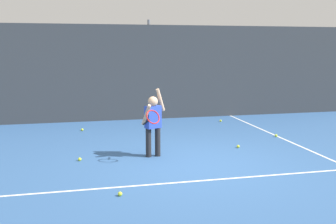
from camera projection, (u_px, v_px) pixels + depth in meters
The scene contains 12 objects.
ground_plane at pixel (199, 165), 7.39m from camera, with size 20.00×20.00×0.00m, color #335B93.
court_line_baseline at pixel (214, 180), 6.55m from camera, with size 9.00×0.05×0.00m, color white.
court_line_sideline at pixel (296, 144), 8.93m from camera, with size 0.05×9.00×0.00m, color white.
back_fence_windscreen at pixel (150, 73), 11.94m from camera, with size 13.55×0.08×2.81m, color #383D42.
fence_post_1 at pixel (149, 70), 11.98m from camera, with size 0.09×0.09×2.96m, color slate.
tennis_player at pixel (153, 121), 7.82m from camera, with size 0.53×0.77×1.35m.
tennis_ball_0 at pixel (120, 194), 5.83m from camera, with size 0.07×0.07×0.07m, color #CCE033.
tennis_ball_1 at pixel (238, 146), 8.63m from camera, with size 0.07×0.07×0.07m, color #CCE033.
tennis_ball_2 at pixel (221, 121), 11.66m from camera, with size 0.07×0.07×0.07m, color #CCE033.
tennis_ball_3 at pixel (82, 130), 10.38m from camera, with size 0.07×0.07×0.07m, color #CCE033.
tennis_ball_4 at pixel (276, 136), 9.69m from camera, with size 0.07×0.07×0.07m, color #CCE033.
tennis_ball_5 at pixel (80, 159), 7.63m from camera, with size 0.07×0.07×0.07m, color #CCE033.
Camera 1 is at (-2.16, -6.82, 2.15)m, focal length 42.66 mm.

